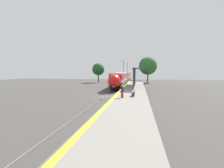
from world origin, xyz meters
The scene contains 13 objects.
ground_plane centered at (0.00, 0.00, 0.00)m, with size 120.00×120.00×0.00m, color #423F3D.
rail_left centered at (-0.72, 0.00, 0.07)m, with size 0.08×90.00×0.15m, color slate.
rail_right centered at (0.72, 0.00, 0.07)m, with size 0.08×90.00×0.15m, color slate.
train centered at (0.00, 25.77, 2.22)m, with size 2.82×42.93×3.87m.
platform_right centered at (3.85, 0.00, 0.46)m, with size 4.55×64.00×0.93m.
platform_bench centered at (4.29, -5.17, 1.40)m, with size 0.44×1.56×0.89m.
person_waiting centered at (2.87, -6.92, 1.75)m, with size 0.36×0.22×1.60m.
railway_signal centered at (-2.39, 23.13, 2.43)m, with size 0.28×0.28×3.93m.
lamppost_near centered at (2.30, 1.15, 3.91)m, with size 0.36×0.20×5.20m.
lamppost_mid centered at (2.30, 10.46, 3.91)m, with size 0.36×0.20×5.20m.
station_canopy centered at (4.51, 9.50, 4.63)m, with size 2.02×16.00×3.98m.
background_tree_left centered at (-9.98, 34.03, 4.89)m, with size 4.47×4.47×7.15m.
background_tree_right centered at (8.01, 35.62, 6.15)m, with size 6.48×6.48×9.40m.
Camera 1 is at (5.01, -28.92, 4.36)m, focal length 28.00 mm.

